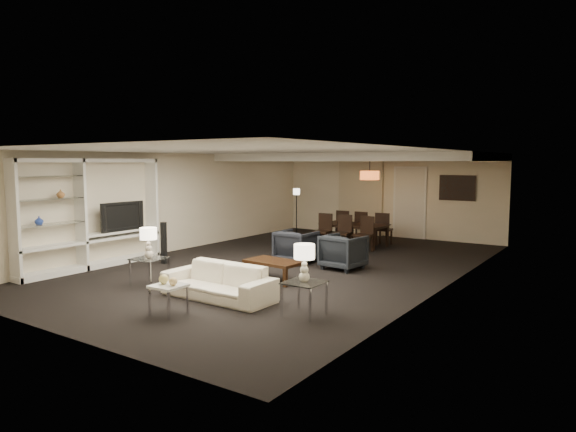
% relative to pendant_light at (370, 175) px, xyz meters
% --- Properties ---
extents(floor, '(11.00, 11.00, 0.00)m').
position_rel_pendant_light_xyz_m(floor, '(-0.30, -3.50, -1.92)').
color(floor, black).
rests_on(floor, ground).
extents(ceiling, '(7.00, 11.00, 0.02)m').
position_rel_pendant_light_xyz_m(ceiling, '(-0.30, -3.50, 0.58)').
color(ceiling, silver).
rests_on(ceiling, ground).
extents(wall_back, '(7.00, 0.02, 2.50)m').
position_rel_pendant_light_xyz_m(wall_back, '(-0.30, 2.00, -0.67)').
color(wall_back, beige).
rests_on(wall_back, ground).
extents(wall_front, '(7.00, 0.02, 2.50)m').
position_rel_pendant_light_xyz_m(wall_front, '(-0.30, -9.00, -0.67)').
color(wall_front, beige).
rests_on(wall_front, ground).
extents(wall_left, '(0.02, 11.00, 2.50)m').
position_rel_pendant_light_xyz_m(wall_left, '(-3.80, -3.50, -0.67)').
color(wall_left, beige).
rests_on(wall_left, ground).
extents(wall_right, '(0.02, 11.00, 2.50)m').
position_rel_pendant_light_xyz_m(wall_right, '(3.20, -3.50, -0.67)').
color(wall_right, beige).
rests_on(wall_right, ground).
extents(ceiling_soffit, '(7.00, 4.00, 0.20)m').
position_rel_pendant_light_xyz_m(ceiling_soffit, '(-0.30, 0.00, 0.48)').
color(ceiling_soffit, silver).
rests_on(ceiling_soffit, ceiling).
extents(curtains, '(1.50, 0.12, 2.40)m').
position_rel_pendant_light_xyz_m(curtains, '(-1.20, 1.92, -0.72)').
color(curtains, beige).
rests_on(curtains, wall_back).
extents(door, '(0.90, 0.05, 2.10)m').
position_rel_pendant_light_xyz_m(door, '(0.40, 1.97, -0.87)').
color(door, silver).
rests_on(door, wall_back).
extents(painting, '(0.95, 0.04, 0.65)m').
position_rel_pendant_light_xyz_m(painting, '(1.80, 1.96, -0.37)').
color(painting, '#142D38').
rests_on(painting, wall_back).
extents(media_unit, '(0.38, 3.40, 2.35)m').
position_rel_pendant_light_xyz_m(media_unit, '(-3.61, -6.10, -0.74)').
color(media_unit, white).
rests_on(media_unit, wall_left).
extents(pendant_light, '(0.52, 0.52, 0.24)m').
position_rel_pendant_light_xyz_m(pendant_light, '(0.00, 0.00, 0.00)').
color(pendant_light, '#D8591E').
rests_on(pendant_light, ceiling_soffit).
extents(sofa, '(2.00, 0.81, 0.58)m').
position_rel_pendant_light_xyz_m(sofa, '(0.29, -6.45, -1.63)').
color(sofa, beige).
rests_on(sofa, floor).
extents(coffee_table, '(1.14, 0.72, 0.39)m').
position_rel_pendant_light_xyz_m(coffee_table, '(0.29, -4.85, -1.72)').
color(coffee_table, black).
rests_on(coffee_table, floor).
extents(armchair_left, '(0.79, 0.82, 0.74)m').
position_rel_pendant_light_xyz_m(armchair_left, '(-0.31, -3.15, -1.55)').
color(armchair_left, black).
rests_on(armchair_left, floor).
extents(armchair_right, '(0.87, 0.89, 0.74)m').
position_rel_pendant_light_xyz_m(armchair_right, '(0.89, -3.15, -1.55)').
color(armchair_right, black).
rests_on(armchair_right, floor).
extents(side_table_left, '(0.61, 0.61, 0.51)m').
position_rel_pendant_light_xyz_m(side_table_left, '(-1.41, -6.45, -1.66)').
color(side_table_left, silver).
rests_on(side_table_left, floor).
extents(side_table_right, '(0.56, 0.56, 0.51)m').
position_rel_pendant_light_xyz_m(side_table_right, '(1.99, -6.45, -1.66)').
color(side_table_right, white).
rests_on(side_table_right, floor).
extents(table_lamp_left, '(0.34, 0.34, 0.56)m').
position_rel_pendant_light_xyz_m(table_lamp_left, '(-1.41, -6.45, -1.13)').
color(table_lamp_left, beige).
rests_on(table_lamp_left, side_table_left).
extents(table_lamp_right, '(0.32, 0.32, 0.56)m').
position_rel_pendant_light_xyz_m(table_lamp_right, '(1.99, -6.45, -1.13)').
color(table_lamp_right, beige).
rests_on(table_lamp_right, side_table_right).
extents(marble_table, '(0.47, 0.47, 0.46)m').
position_rel_pendant_light_xyz_m(marble_table, '(0.29, -7.55, -1.69)').
color(marble_table, white).
rests_on(marble_table, floor).
extents(gold_gourd_a, '(0.15, 0.15, 0.15)m').
position_rel_pendant_light_xyz_m(gold_gourd_a, '(0.19, -7.55, -1.39)').
color(gold_gourd_a, '#D5C470').
rests_on(gold_gourd_a, marble_table).
extents(gold_gourd_b, '(0.13, 0.13, 0.13)m').
position_rel_pendant_light_xyz_m(gold_gourd_b, '(0.39, -7.55, -1.40)').
color(gold_gourd_b, '#E6C079').
rests_on(gold_gourd_b, marble_table).
extents(television, '(1.12, 0.15, 0.64)m').
position_rel_pendant_light_xyz_m(television, '(-3.58, -5.41, -0.85)').
color(television, black).
rests_on(television, media_unit).
extents(vase_blue, '(0.16, 0.16, 0.17)m').
position_rel_pendant_light_xyz_m(vase_blue, '(-3.61, -7.27, -0.77)').
color(vase_blue, '#2743AB').
rests_on(vase_blue, media_unit).
extents(vase_amber, '(0.16, 0.16, 0.17)m').
position_rel_pendant_light_xyz_m(vase_amber, '(-3.61, -6.79, -0.28)').
color(vase_amber, '#B0713A').
rests_on(vase_amber, media_unit).
extents(floor_speaker, '(0.12, 0.12, 0.94)m').
position_rel_pendant_light_xyz_m(floor_speaker, '(-2.73, -4.89, -1.45)').
color(floor_speaker, black).
rests_on(floor_speaker, floor).
extents(dining_table, '(1.75, 1.00, 0.61)m').
position_rel_pendant_light_xyz_m(dining_table, '(-0.29, -0.34, -1.62)').
color(dining_table, black).
rests_on(dining_table, floor).
extents(chair_nl, '(0.45, 0.45, 0.90)m').
position_rel_pendant_light_xyz_m(chair_nl, '(-0.89, -0.99, -1.47)').
color(chair_nl, black).
rests_on(chair_nl, floor).
extents(chair_nm, '(0.47, 0.47, 0.90)m').
position_rel_pendant_light_xyz_m(chair_nm, '(-0.29, -0.99, -1.47)').
color(chair_nm, black).
rests_on(chair_nm, floor).
extents(chair_nr, '(0.47, 0.47, 0.90)m').
position_rel_pendant_light_xyz_m(chair_nr, '(0.31, -0.99, -1.47)').
color(chair_nr, black).
rests_on(chair_nr, floor).
extents(chair_fl, '(0.43, 0.43, 0.90)m').
position_rel_pendant_light_xyz_m(chair_fl, '(-0.89, 0.31, -1.47)').
color(chair_fl, black).
rests_on(chair_fl, floor).
extents(chair_fm, '(0.45, 0.45, 0.90)m').
position_rel_pendant_light_xyz_m(chair_fm, '(-0.29, 0.31, -1.47)').
color(chair_fm, black).
rests_on(chair_fm, floor).
extents(chair_fr, '(0.46, 0.46, 0.90)m').
position_rel_pendant_light_xyz_m(chair_fr, '(0.31, 0.31, -1.47)').
color(chair_fr, black).
rests_on(chair_fr, floor).
extents(floor_lamp, '(0.24, 0.24, 1.45)m').
position_rel_pendant_light_xyz_m(floor_lamp, '(-2.81, 0.69, -1.19)').
color(floor_lamp, black).
rests_on(floor_lamp, floor).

